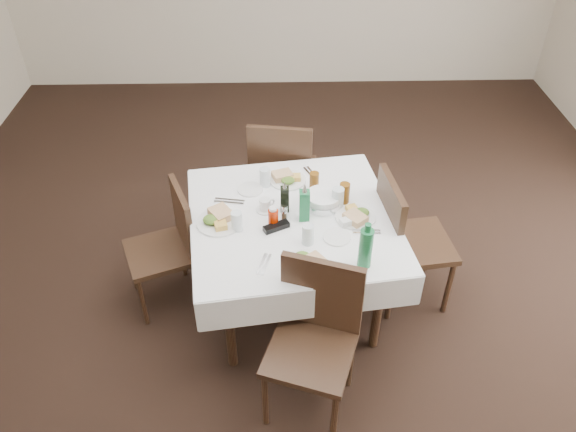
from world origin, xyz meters
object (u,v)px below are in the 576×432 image
object	(u,v)px
oil_cruet_dark	(285,198)
green_bottle	(366,247)
chair_west	(170,241)
dining_table	(293,227)
oil_cruet_green	(304,204)
water_s	(308,234)
chair_east	(403,235)
water_e	(338,198)
water_w	(237,221)
bread_basket	(323,200)
chair_north	(282,169)
chair_south	(315,330)
coffee_mug	(265,205)
ketchup_bottle	(273,217)
water_n	(265,177)

from	to	relation	value
oil_cruet_dark	green_bottle	size ratio (longest dim) A/B	0.75
chair_west	oil_cruet_dark	xyz separation A→B (m)	(0.75, -0.03, 0.36)
dining_table	oil_cruet_green	size ratio (longest dim) A/B	5.39
chair_west	water_s	size ratio (longest dim) A/B	6.69
chair_east	water_e	xyz separation A→B (m)	(-0.44, 0.04, 0.27)
water_w	green_bottle	distance (m)	0.79
water_w	bread_basket	distance (m)	0.58
chair_east	oil_cruet_dark	distance (m)	0.82
chair_east	bread_basket	size ratio (longest dim) A/B	3.99
chair_north	chair_west	distance (m)	1.05
chair_south	coffee_mug	world-z (taller)	chair_south
water_e	water_s	bearing A→B (deg)	-121.19
dining_table	coffee_mug	world-z (taller)	coffee_mug
chair_west	ketchup_bottle	size ratio (longest dim) A/B	6.58
chair_south	oil_cruet_dark	world-z (taller)	oil_cruet_dark
water_n	oil_cruet_dark	size ratio (longest dim) A/B	0.59
water_w	chair_north	bearing A→B (deg)	73.26
water_w	oil_cruet_dark	bearing A→B (deg)	31.63
bread_basket	ketchup_bottle	bearing A→B (deg)	-148.26
water_n	bread_basket	distance (m)	0.43
coffee_mug	chair_west	bearing A→B (deg)	177.88
chair_north	oil_cruet_dark	bearing A→B (deg)	-89.58
chair_west	coffee_mug	world-z (taller)	chair_west
chair_west	bread_basket	world-z (taller)	chair_west
oil_cruet_dark	oil_cruet_green	xyz separation A→B (m)	(0.12, -0.09, 0.02)
dining_table	ketchup_bottle	distance (m)	0.21
chair_east	ketchup_bottle	size ratio (longest dim) A/B	7.32
ketchup_bottle	coffee_mug	world-z (taller)	ketchup_bottle
chair_west	green_bottle	xyz separation A→B (m)	(1.18, -0.53, 0.39)
chair_north	bread_basket	xyz separation A→B (m)	(0.25, -0.71, 0.24)
water_n	water_s	xyz separation A→B (m)	(0.25, -0.59, 0.00)
water_n	ketchup_bottle	world-z (taller)	ketchup_bottle
water_s	water_n	bearing A→B (deg)	113.27
water_n	water_e	size ratio (longest dim) A/B	0.93
chair_south	water_n	xyz separation A→B (m)	(-0.27, 1.06, 0.28)
water_s	oil_cruet_dark	distance (m)	0.34
green_bottle	water_s	bearing A→B (deg)	147.49
chair_north	coffee_mug	world-z (taller)	chair_north
water_n	green_bottle	xyz separation A→B (m)	(0.55, -0.78, 0.06)
water_s	coffee_mug	world-z (taller)	water_s
dining_table	bread_basket	size ratio (longest dim) A/B	5.81
chair_west	water_s	distance (m)	1.00
water_e	green_bottle	xyz separation A→B (m)	(0.10, -0.53, 0.06)
chair_south	bread_basket	size ratio (longest dim) A/B	3.90
chair_south	chair_west	world-z (taller)	chair_south
dining_table	chair_east	xyz separation A→B (m)	(0.72, 0.05, -0.12)
coffee_mug	water_s	bearing A→B (deg)	-51.85
oil_cruet_green	coffee_mug	xyz separation A→B (m)	(-0.24, 0.09, -0.08)
coffee_mug	water_n	bearing A→B (deg)	90.68
water_n	ketchup_bottle	xyz separation A→B (m)	(0.05, -0.42, -0.00)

